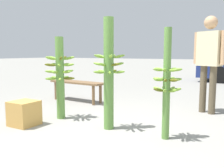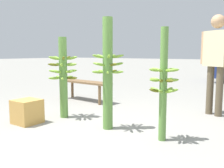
# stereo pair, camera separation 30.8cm
# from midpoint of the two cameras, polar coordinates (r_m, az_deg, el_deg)

# --- Properties ---
(ground_plane) EXTENTS (80.00, 80.00, 0.00)m
(ground_plane) POSITION_cam_midpoint_polar(r_m,az_deg,el_deg) (3.33, -2.39, -11.51)
(ground_plane) COLOR gray
(banana_stalk_left) EXTENTS (0.49, 0.48, 1.32)m
(banana_stalk_left) POSITION_cam_midpoint_polar(r_m,az_deg,el_deg) (4.11, -8.99, 1.91)
(banana_stalk_left) COLOR #5B8C3D
(banana_stalk_left) RESTS_ON ground_plane
(banana_stalk_center) EXTENTS (0.45, 0.46, 1.54)m
(banana_stalk_center) POSITION_cam_midpoint_polar(r_m,az_deg,el_deg) (3.43, 1.58, 2.48)
(banana_stalk_center) COLOR #5B8C3D
(banana_stalk_center) RESTS_ON ground_plane
(banana_stalk_right) EXTENTS (0.36, 0.36, 1.37)m
(banana_stalk_right) POSITION_cam_midpoint_polar(r_m,az_deg,el_deg) (3.06, 14.50, 0.06)
(banana_stalk_right) COLOR #5B8C3D
(banana_stalk_right) RESTS_ON ground_plane
(vendor_person) EXTENTS (0.60, 0.34, 1.69)m
(vendor_person) POSITION_cam_midpoint_polar(r_m,az_deg,el_deg) (4.61, 24.55, 5.89)
(vendor_person) COLOR brown
(vendor_person) RESTS_ON ground_plane
(market_bench) EXTENTS (1.38, 0.44, 0.44)m
(market_bench) POSITION_cam_midpoint_polar(r_m,az_deg,el_deg) (5.55, -4.67, -0.10)
(market_bench) COLOR brown
(market_bench) RESTS_ON ground_plane
(produce_crate) EXTENTS (0.36, 0.36, 0.36)m
(produce_crate) POSITION_cam_midpoint_polar(r_m,az_deg,el_deg) (3.96, -16.73, -6.05)
(produce_crate) COLOR #C69347
(produce_crate) RESTS_ON ground_plane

